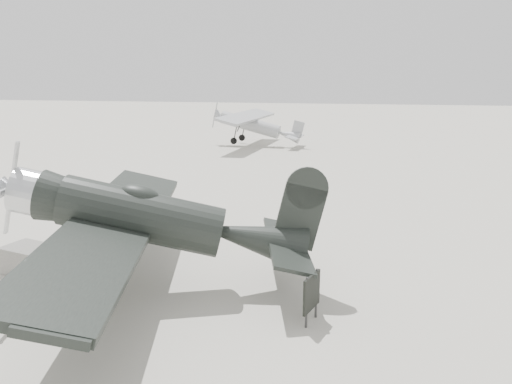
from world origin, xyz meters
TOP-DOWN VIEW (x-y plane):
  - ground at (0.00, 0.00)m, footprint 160.00×160.00m
  - lowwing_monoplane at (-2.64, -2.35)m, footprint 8.08×11.16m
  - highwing_monoplane at (-5.45, 24.24)m, footprint 7.20×10.14m
  - equipment_block at (-6.62, -2.00)m, footprint 1.77×1.35m
  - sign_board at (1.41, -3.37)m, footprint 0.32×0.81m

SIDE VIEW (x-z plane):
  - ground at x=0.00m, z-range 0.00..0.00m
  - equipment_block at x=-6.62m, z-range 0.00..0.78m
  - sign_board at x=1.41m, z-range 0.12..1.33m
  - highwing_monoplane at x=-5.45m, z-range 0.36..3.23m
  - lowwing_monoplane at x=-2.64m, z-range 0.10..3.69m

